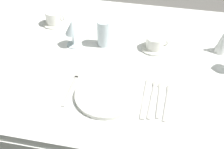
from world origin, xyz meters
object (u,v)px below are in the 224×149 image
object	(u,v)px
spoon_soup	(153,94)
spoon_dessert	(160,95)
coffee_cup_right	(155,42)
coffee_cup_left	(54,17)
wine_glass_left	(72,29)
dinner_knife	(145,99)
fork_outer	(72,86)
drink_tumbler	(104,35)
dinner_plate	(106,95)
spoon_tea	(168,98)

from	to	relation	value
spoon_soup	spoon_dessert	distance (m)	0.03
spoon_dessert	coffee_cup_right	world-z (taller)	coffee_cup_right
spoon_soup	spoon_dessert	world-z (taller)	same
coffee_cup_left	wine_glass_left	world-z (taller)	wine_glass_left
dinner_knife	wine_glass_left	size ratio (longest dim) A/B	1.62
spoon_soup	wine_glass_left	xyz separation A→B (m)	(-0.43, 0.28, 0.10)
coffee_cup_left	coffee_cup_right	bearing A→B (deg)	-11.88
wine_glass_left	coffee_cup_left	bearing A→B (deg)	134.06
fork_outer	wine_glass_left	distance (m)	0.33
fork_outer	spoon_dessert	xyz separation A→B (m)	(0.38, 0.02, 0.00)
coffee_cup_left	drink_tumbler	distance (m)	0.34
drink_tumbler	coffee_cup_right	bearing A→B (deg)	3.24
coffee_cup_right	wine_glass_left	xyz separation A→B (m)	(-0.41, -0.05, 0.06)
coffee_cup_left	coffee_cup_right	world-z (taller)	coffee_cup_left
dinner_knife	drink_tumbler	xyz separation A→B (m)	(-0.25, 0.35, 0.06)
dinner_plate	drink_tumbler	distance (m)	0.38
spoon_soup	wine_glass_left	size ratio (longest dim) A/B	1.58
fork_outer	dinner_knife	xyz separation A→B (m)	(0.32, -0.01, 0.00)
fork_outer	coffee_cup_right	world-z (taller)	coffee_cup_right
spoon_tea	wine_glass_left	xyz separation A→B (m)	(-0.50, 0.28, 0.10)
drink_tumbler	coffee_cup_left	bearing A→B (deg)	156.81
wine_glass_left	fork_outer	bearing A→B (deg)	-74.24
drink_tumbler	spoon_tea	bearing A→B (deg)	-42.91
dinner_plate	fork_outer	xyz separation A→B (m)	(-0.16, 0.03, -0.01)
drink_tumbler	fork_outer	bearing A→B (deg)	-100.92
dinner_plate	fork_outer	world-z (taller)	dinner_plate
spoon_tea	coffee_cup_left	size ratio (longest dim) A/B	1.95
coffee_cup_left	wine_glass_left	bearing A→B (deg)	-45.94
dinner_plate	dinner_knife	bearing A→B (deg)	5.11
spoon_soup	coffee_cup_right	size ratio (longest dim) A/B	2.06
dinner_plate	spoon_dessert	distance (m)	0.23
dinner_plate	spoon_dessert	world-z (taller)	dinner_plate
fork_outer	coffee_cup_right	xyz separation A→B (m)	(0.32, 0.35, 0.04)
dinner_knife	spoon_tea	world-z (taller)	spoon_tea
spoon_soup	dinner_knife	bearing A→B (deg)	-130.43
spoon_soup	spoon_tea	size ratio (longest dim) A/B	1.06
dinner_knife	spoon_tea	xyz separation A→B (m)	(0.09, 0.03, -0.00)
spoon_soup	spoon_tea	distance (m)	0.06
spoon_tea	coffee_cup_left	distance (m)	0.81
spoon_tea	drink_tumbler	world-z (taller)	drink_tumbler
spoon_dessert	coffee_cup_left	size ratio (longest dim) A/B	1.91
spoon_tea	coffee_cup_right	distance (m)	0.35
spoon_tea	drink_tumbler	bearing A→B (deg)	137.09
fork_outer	coffee_cup_left	xyz separation A→B (m)	(-0.25, 0.47, 0.04)
coffee_cup_right	drink_tumbler	xyz separation A→B (m)	(-0.26, -0.01, 0.02)
dinner_plate	spoon_dessert	size ratio (longest dim) A/B	1.26
dinner_knife	coffee_cup_left	world-z (taller)	coffee_cup_left
coffee_cup_right	dinner_knife	bearing A→B (deg)	-90.67
dinner_knife	spoon_dessert	world-z (taller)	spoon_dessert
spoon_dessert	coffee_cup_left	bearing A→B (deg)	144.52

